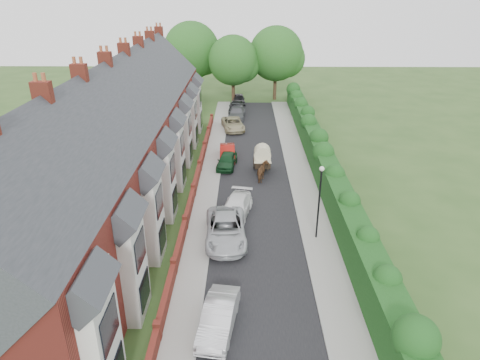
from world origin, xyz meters
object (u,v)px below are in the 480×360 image
Objects in this scene: lamppost at (320,194)px; horse at (263,172)px; car_white at (236,208)px; car_black at (236,106)px; car_red at (227,152)px; car_silver_a at (219,317)px; car_silver_b at (226,229)px; car_green at (227,160)px; car_grey at (237,113)px; horse_cart at (262,157)px; car_beige at (233,124)px.

lamppost reaches higher than horse.
car_white is 1.04× the size of car_black.
lamppost is at bearing -17.97° from car_white.
car_black is at bearing 100.81° from lamppost.
car_silver_a is at bearing -91.67° from car_red.
car_silver_b is 1.27× the size of car_black.
car_silver_a is 1.05× the size of car_red.
car_green is (-0.41, 12.33, -0.12)m from car_silver_b.
horse_cart is at bearing -78.37° from car_grey.
horse is (2.79, 17.35, 0.12)m from car_silver_a.
lamppost is at bearing -1.43° from car_silver_b.
car_silver_a is 1.08× the size of car_green.
car_silver_a reaches higher than car_white.
car_red is (-6.40, 14.20, -2.63)m from lamppost.
car_white is (0.61, 3.20, -0.11)m from car_silver_b.
car_beige is 4.70m from car_grey.
car_silver_a is 17.57m from horse.
car_red is at bearing -46.89° from horse.
car_beige is 14.56m from horse.
car_silver_b is 11.77m from horse_cart.
car_silver_a is 0.88× the size of car_grey.
car_white is 0.96× the size of car_grey.
horse reaches higher than car_silver_b.
horse_cart is (-3.16, 11.22, -1.89)m from lamppost.
horse_cart is (2.18, 8.22, 0.74)m from car_white.
car_silver_a is 36.29m from car_grey.
horse reaches higher than car_beige.
horse reaches higher than car_white.
car_grey is (-0.39, 25.09, 0.03)m from car_white.
car_silver_b reaches higher than car_beige.
lamppost is 11.81m from horse_cart.
car_grey is (0.63, 15.96, 0.03)m from car_green.
horse is (-3.16, 9.15, -2.49)m from lamppost.
horse_cart reaches higher than horse.
car_red is 6.00m from horse.
car_grey is (0.37, 4.69, 0.02)m from car_beige.
car_green is 3.40m from horse_cart.
car_silver_b is 1.40× the size of car_red.
car_white is 9.18m from car_green.
lamppost is at bearing -74.27° from horse_cart.
car_silver_b is 1.17× the size of car_grey.
car_silver_a is at bearing -93.42° from car_silver_b.
lamppost is 28.78m from car_grey.
car_silver_a is 31.60m from car_beige.
horse_cart is at bearing -45.44° from car_red.
car_beige is at bearing 104.62° from lamppost.
horse is at bearing -60.18° from car_red.
car_grey is 17.07m from horse_cart.
lamppost is 15.80m from car_red.
horse_cart is at bearing 105.73° from lamppost.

